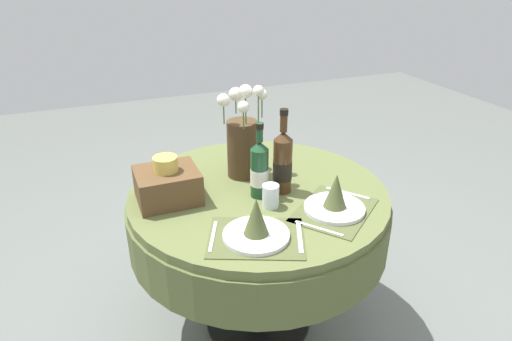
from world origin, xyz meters
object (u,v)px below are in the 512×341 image
(place_setting_left, at_px, (256,227))
(wine_bottle_centre, at_px, (259,169))
(dining_table, at_px, (258,218))
(wine_bottle_left, at_px, (283,162))
(place_setting_right, at_px, (335,200))
(tumbler_near_left, at_px, (271,196))
(woven_basket_side_left, at_px, (167,184))
(flower_vase, at_px, (242,141))

(place_setting_left, bearing_deg, wine_bottle_centre, 65.73)
(dining_table, xyz_separation_m, place_setting_left, (-0.14, -0.33, 0.19))
(dining_table, relative_size, wine_bottle_left, 3.09)
(place_setting_right, height_order, wine_bottle_left, wine_bottle_left)
(dining_table, height_order, wine_bottle_centre, wine_bottle_centre)
(dining_table, distance_m, tumbler_near_left, 0.24)
(wine_bottle_centre, bearing_deg, woven_basket_side_left, 163.51)
(wine_bottle_centre, bearing_deg, tumbler_near_left, -85.40)
(place_setting_right, xyz_separation_m, flower_vase, (-0.23, 0.43, 0.12))
(dining_table, relative_size, woven_basket_side_left, 4.55)
(place_setting_left, xyz_separation_m, place_setting_right, (0.36, 0.06, 0.00))
(dining_table, bearing_deg, wine_bottle_left, -26.77)
(dining_table, bearing_deg, place_setting_right, -51.85)
(woven_basket_side_left, bearing_deg, wine_bottle_left, -12.74)
(dining_table, xyz_separation_m, woven_basket_side_left, (-0.37, 0.06, 0.22))
(wine_bottle_centre, xyz_separation_m, woven_basket_side_left, (-0.36, 0.11, -0.05))
(wine_bottle_centre, bearing_deg, place_setting_left, -114.27)
(place_setting_left, height_order, woven_basket_side_left, woven_basket_side_left)
(place_setting_left, bearing_deg, wine_bottle_left, 50.80)
(wine_bottle_left, distance_m, woven_basket_side_left, 0.48)
(dining_table, xyz_separation_m, wine_bottle_centre, (-0.01, -0.05, 0.27))
(dining_table, height_order, woven_basket_side_left, woven_basket_side_left)
(place_setting_left, height_order, wine_bottle_left, wine_bottle_left)
(tumbler_near_left, bearing_deg, wine_bottle_centre, 94.60)
(dining_table, bearing_deg, place_setting_left, -113.36)
(woven_basket_side_left, bearing_deg, dining_table, -9.05)
(tumbler_near_left, height_order, woven_basket_side_left, woven_basket_side_left)
(place_setting_right, height_order, flower_vase, flower_vase)
(flower_vase, bearing_deg, dining_table, -85.68)
(wine_bottle_left, distance_m, wine_bottle_centre, 0.11)
(dining_table, height_order, tumbler_near_left, tumbler_near_left)
(place_setting_left, distance_m, tumbler_near_left, 0.23)
(wine_bottle_centre, distance_m, woven_basket_side_left, 0.38)
(place_setting_right, xyz_separation_m, wine_bottle_left, (-0.12, 0.23, 0.09))
(dining_table, xyz_separation_m, flower_vase, (-0.01, 0.16, 0.31))
(place_setting_left, xyz_separation_m, wine_bottle_left, (0.23, 0.29, 0.09))
(dining_table, bearing_deg, flower_vase, 94.32)
(wine_bottle_centre, height_order, woven_basket_side_left, wine_bottle_centre)
(place_setting_right, relative_size, wine_bottle_left, 1.17)
(place_setting_left, bearing_deg, flower_vase, 75.15)
(flower_vase, xyz_separation_m, tumbler_near_left, (0.01, -0.31, -0.12))
(place_setting_left, distance_m, flower_vase, 0.52)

